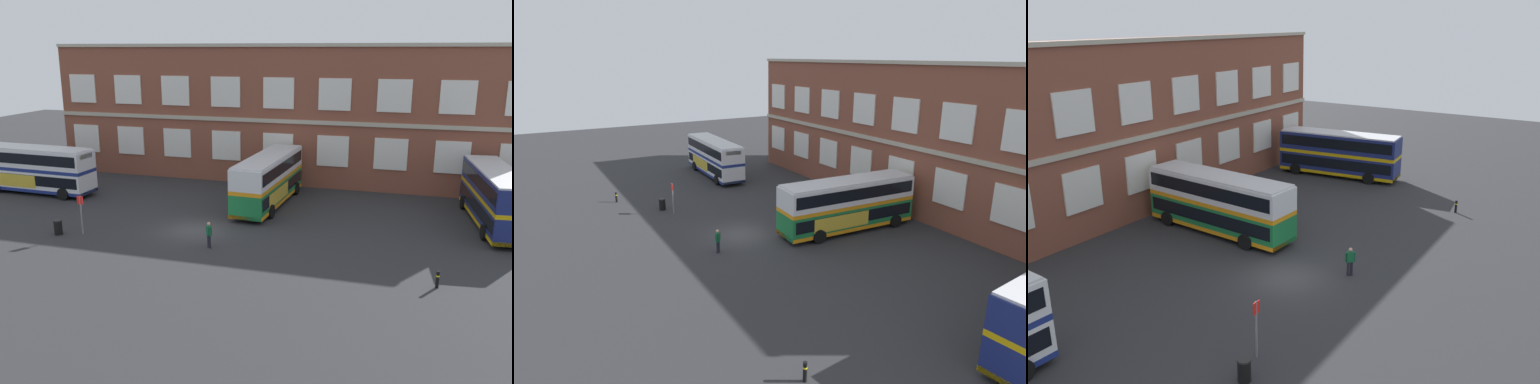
% 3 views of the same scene
% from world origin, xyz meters
% --- Properties ---
extents(ground_plane, '(120.00, 120.00, 0.00)m').
position_xyz_m(ground_plane, '(0.00, 2.00, 0.00)').
color(ground_plane, '#2B2B2D').
extents(brick_terminal_building, '(45.12, 8.19, 12.74)m').
position_xyz_m(brick_terminal_building, '(2.47, 17.98, 6.23)').
color(brick_terminal_building, brown).
rests_on(brick_terminal_building, ground).
extents(double_decker_near, '(11.09, 3.19, 4.07)m').
position_xyz_m(double_decker_near, '(-17.34, 5.41, 2.15)').
color(double_decker_near, silver).
rests_on(double_decker_near, ground).
extents(double_decker_middle, '(3.31, 11.12, 4.07)m').
position_xyz_m(double_decker_middle, '(3.34, 7.55, 2.15)').
color(double_decker_middle, '#197038').
rests_on(double_decker_middle, ground).
extents(waiting_passenger, '(0.52, 0.53, 1.70)m').
position_xyz_m(waiting_passenger, '(2.23, -2.84, 0.93)').
color(waiting_passenger, black).
rests_on(waiting_passenger, ground).
extents(bus_stand_flag, '(0.44, 0.10, 2.70)m').
position_xyz_m(bus_stand_flag, '(-7.00, -2.94, 1.64)').
color(bus_stand_flag, slate).
rests_on(bus_stand_flag, ground).
extents(station_litter_bin, '(0.60, 0.60, 1.03)m').
position_xyz_m(station_litter_bin, '(-8.57, -3.44, 0.52)').
color(station_litter_bin, black).
rests_on(station_litter_bin, ground).
extents(safety_bollard_west, '(0.19, 0.19, 0.95)m').
position_xyz_m(safety_bollard_west, '(-12.85, -6.49, 0.49)').
color(safety_bollard_west, black).
rests_on(safety_bollard_west, ground).
extents(safety_bollard_east, '(0.19, 0.19, 0.95)m').
position_xyz_m(safety_bollard_east, '(15.98, -4.95, 0.49)').
color(safety_bollard_east, black).
rests_on(safety_bollard_east, ground).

